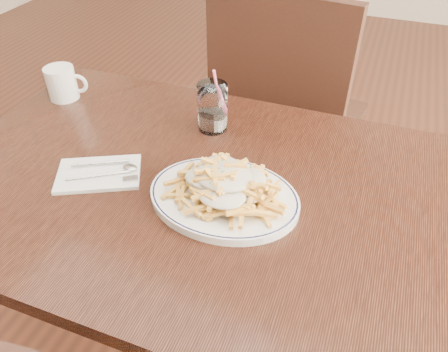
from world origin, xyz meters
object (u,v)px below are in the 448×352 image
at_px(table, 195,205).
at_px(fries_plate, 224,197).
at_px(chair_far, 284,110).
at_px(water_glass, 213,110).
at_px(loaded_fries, 224,180).
at_px(coffee_mug, 63,83).

height_order(table, fries_plate, fries_plate).
bearing_deg(chair_far, water_glass, -102.23).
xyz_separation_m(fries_plate, loaded_fries, (-0.00, -0.00, 0.05)).
bearing_deg(loaded_fries, table, 155.80).
bearing_deg(fries_plate, loaded_fries, -153.43).
height_order(chair_far, coffee_mug, chair_far).
relative_size(table, fries_plate, 3.11).
xyz_separation_m(chair_far, coffee_mug, (-0.56, -0.45, 0.22)).
relative_size(table, chair_far, 1.18).
xyz_separation_m(table, fries_plate, (0.09, -0.04, 0.09)).
height_order(fries_plate, loaded_fries, loaded_fries).
bearing_deg(fries_plate, table, 155.80).
xyz_separation_m(loaded_fries, coffee_mug, (-0.59, 0.26, -0.01)).
bearing_deg(table, chair_far, 85.08).
relative_size(chair_far, coffee_mug, 8.63).
relative_size(fries_plate, coffee_mug, 3.28).
bearing_deg(fries_plate, coffee_mug, 156.78).
height_order(table, coffee_mug, coffee_mug).
relative_size(fries_plate, water_glass, 2.26).
distance_m(table, coffee_mug, 0.56).
relative_size(table, coffee_mug, 10.18).
xyz_separation_m(chair_far, loaded_fries, (0.03, -0.70, 0.23)).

